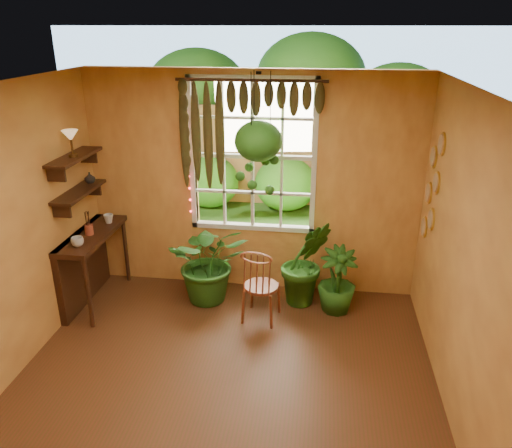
{
  "coord_description": "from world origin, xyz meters",
  "views": [
    {
      "loc": [
        0.81,
        -3.42,
        3.17
      ],
      "look_at": [
        0.2,
        1.15,
        1.3
      ],
      "focal_mm": 35.0,
      "sensor_mm": 36.0,
      "label": 1
    }
  ],
  "objects_px": {
    "potted_plant_mid": "(306,262)",
    "hanging_basket": "(258,146)",
    "windsor_chair": "(260,296)",
    "counter_ledge": "(86,259)",
    "potted_plant_left": "(209,261)"
  },
  "relations": [
    {
      "from": "windsor_chair",
      "to": "potted_plant_left",
      "type": "distance_m",
      "value": 0.79
    },
    {
      "from": "counter_ledge",
      "to": "potted_plant_left",
      "type": "relative_size",
      "value": 1.17
    },
    {
      "from": "windsor_chair",
      "to": "hanging_basket",
      "type": "height_order",
      "value": "hanging_basket"
    },
    {
      "from": "counter_ledge",
      "to": "potted_plant_mid",
      "type": "height_order",
      "value": "potted_plant_mid"
    },
    {
      "from": "windsor_chair",
      "to": "potted_plant_left",
      "type": "height_order",
      "value": "windsor_chair"
    },
    {
      "from": "potted_plant_mid",
      "to": "hanging_basket",
      "type": "xyz_separation_m",
      "value": [
        -0.57,
        0.06,
        1.37
      ]
    },
    {
      "from": "counter_ledge",
      "to": "hanging_basket",
      "type": "relative_size",
      "value": 0.9
    },
    {
      "from": "potted_plant_mid",
      "to": "hanging_basket",
      "type": "relative_size",
      "value": 0.8
    },
    {
      "from": "potted_plant_left",
      "to": "hanging_basket",
      "type": "relative_size",
      "value": 0.77
    },
    {
      "from": "windsor_chair",
      "to": "potted_plant_mid",
      "type": "bearing_deg",
      "value": 52.83
    },
    {
      "from": "windsor_chair",
      "to": "potted_plant_left",
      "type": "relative_size",
      "value": 1.02
    },
    {
      "from": "hanging_basket",
      "to": "counter_ledge",
      "type": "bearing_deg",
      "value": -169.94
    },
    {
      "from": "windsor_chair",
      "to": "potted_plant_left",
      "type": "bearing_deg",
      "value": 161.15
    },
    {
      "from": "counter_ledge",
      "to": "potted_plant_left",
      "type": "height_order",
      "value": "potted_plant_left"
    },
    {
      "from": "counter_ledge",
      "to": "hanging_basket",
      "type": "distance_m",
      "value": 2.46
    }
  ]
}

